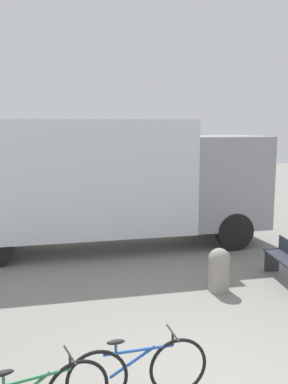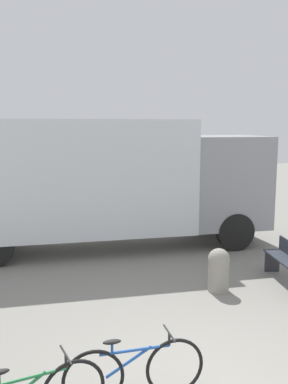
# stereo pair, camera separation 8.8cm
# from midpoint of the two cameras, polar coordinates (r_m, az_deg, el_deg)

# --- Properties ---
(delivery_truck) EXTENTS (8.94, 2.73, 3.47)m
(delivery_truck) POSITION_cam_midpoint_polar(r_m,az_deg,el_deg) (11.48, -5.93, 1.78)
(delivery_truck) COLOR silver
(delivery_truck) RESTS_ON ground
(bicycle_middle) EXTENTS (1.76, 0.44, 0.84)m
(bicycle_middle) POSITION_cam_midpoint_polar(r_m,az_deg,el_deg) (5.59, -1.23, -22.82)
(bicycle_middle) COLOR black
(bicycle_middle) RESTS_ON ground
(bollard_near_bench) EXTENTS (0.44, 0.44, 0.89)m
(bollard_near_bench) POSITION_cam_midpoint_polar(r_m,az_deg,el_deg) (8.88, 9.70, -9.99)
(bollard_near_bench) COLOR gray
(bollard_near_bench) RESTS_ON ground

